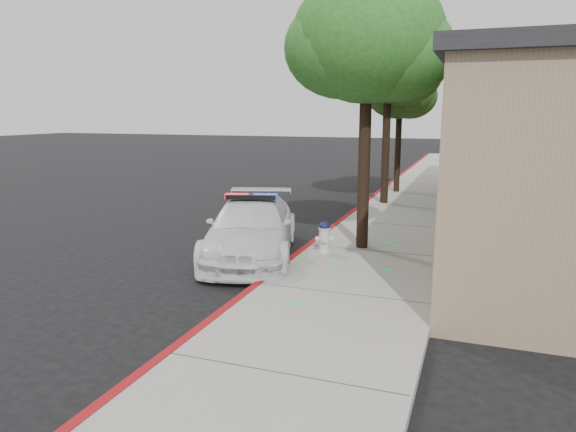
# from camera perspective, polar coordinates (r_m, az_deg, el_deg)

# --- Properties ---
(ground) EXTENTS (120.00, 120.00, 0.00)m
(ground) POSITION_cam_1_polar(r_m,az_deg,el_deg) (9.74, -3.60, -8.10)
(ground) COLOR black
(ground) RESTS_ON ground
(sidewalk) EXTENTS (3.20, 60.00, 0.15)m
(sidewalk) POSITION_cam_1_polar(r_m,az_deg,el_deg) (12.02, 9.24, -4.09)
(sidewalk) COLOR gray
(sidewalk) RESTS_ON ground
(red_curb) EXTENTS (0.14, 60.00, 0.16)m
(red_curb) POSITION_cam_1_polar(r_m,az_deg,el_deg) (12.38, 2.22, -3.48)
(red_curb) COLOR maroon
(red_curb) RESTS_ON ground
(police_car) EXTENTS (3.10, 4.90, 1.44)m
(police_car) POSITION_cam_1_polar(r_m,az_deg,el_deg) (11.79, -3.98, -1.32)
(police_car) COLOR white
(police_car) RESTS_ON ground
(fire_hydrant) EXTENTS (0.41, 0.36, 0.71)m
(fire_hydrant) POSITION_cam_1_polar(r_m,az_deg,el_deg) (11.65, 3.98, -2.28)
(fire_hydrant) COLOR silver
(fire_hydrant) RESTS_ON sidewalk
(street_tree_near) EXTENTS (3.62, 3.30, 6.05)m
(street_tree_near) POSITION_cam_1_polar(r_m,az_deg,el_deg) (11.98, 8.65, 18.00)
(street_tree_near) COLOR black
(street_tree_near) RESTS_ON sidewalk
(street_tree_mid) EXTENTS (3.44, 3.15, 6.02)m
(street_tree_mid) POSITION_cam_1_polar(r_m,az_deg,el_deg) (18.29, 10.98, 15.62)
(street_tree_mid) COLOR black
(street_tree_mid) RESTS_ON sidewalk
(street_tree_far) EXTENTS (2.73, 2.81, 5.11)m
(street_tree_far) POSITION_cam_1_polar(r_m,az_deg,el_deg) (20.99, 12.21, 13.07)
(street_tree_far) COLOR black
(street_tree_far) RESTS_ON sidewalk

